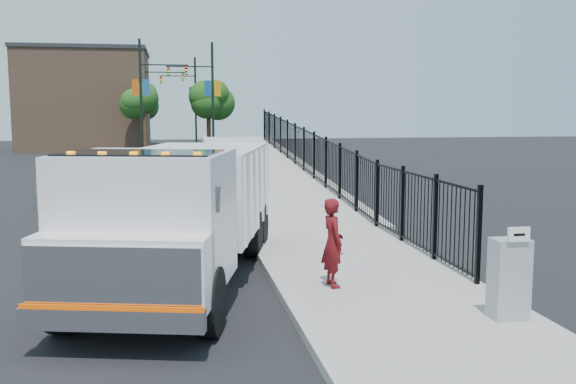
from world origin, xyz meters
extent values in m
plane|color=black|center=(0.00, 0.00, 0.00)|extent=(120.00, 120.00, 0.00)
cube|color=#9E998E|center=(1.93, -2.00, 0.06)|extent=(3.55, 12.00, 0.12)
cube|color=#ADAAA3|center=(0.00, -2.00, 0.08)|extent=(0.30, 12.00, 0.16)
cube|color=#9E998E|center=(2.12, 16.00, 0.00)|extent=(3.95, 24.06, 3.19)
cube|color=black|center=(3.55, 12.00, 0.90)|extent=(0.10, 28.00, 1.80)
cube|color=black|center=(-1.75, -0.26, 0.57)|extent=(2.77, 7.14, 0.23)
cube|color=white|center=(-2.34, -2.59, 1.62)|extent=(2.95, 2.84, 2.09)
cube|color=white|center=(-2.67, -3.86, 1.10)|extent=(2.56, 1.32, 1.04)
cube|color=silver|center=(-2.76, -4.23, 1.10)|extent=(2.35, 0.68, 0.89)
cube|color=silver|center=(-2.78, -4.31, 0.57)|extent=(2.48, 0.80, 0.29)
cube|color=#E14600|center=(-2.78, -4.31, 0.73)|extent=(2.44, 0.67, 0.06)
cube|color=black|center=(-2.41, -2.85, 2.25)|extent=(2.56, 1.89, 0.89)
cube|color=white|center=(-1.41, 1.05, 1.62)|extent=(3.52, 4.87, 1.78)
cube|color=silver|center=(-3.87, -3.28, 2.09)|extent=(0.08, 0.08, 0.37)
cube|color=silver|center=(-1.34, -3.93, 2.09)|extent=(0.08, 0.08, 0.37)
cube|color=orange|center=(-3.41, -2.97, 2.69)|extent=(0.12, 0.11, 0.06)
cube|color=orange|center=(-2.95, -3.08, 2.69)|extent=(0.12, 0.11, 0.06)
cube|color=orange|center=(-2.50, -3.20, 2.69)|extent=(0.12, 0.11, 0.06)
cube|color=orange|center=(-2.04, -3.32, 2.69)|extent=(0.12, 0.11, 0.06)
cube|color=orange|center=(-1.59, -3.43, 2.69)|extent=(0.12, 0.11, 0.06)
cylinder|color=black|center=(-3.59, -3.03, 0.52)|extent=(0.58, 1.10, 1.04)
cylinder|color=black|center=(-1.46, -3.57, 0.52)|extent=(0.58, 1.10, 1.04)
cylinder|color=black|center=(-2.32, 1.93, 0.52)|extent=(0.58, 1.10, 1.04)
cylinder|color=black|center=(-0.19, 1.39, 0.52)|extent=(0.58, 1.10, 1.04)
cylinder|color=black|center=(-2.03, 3.04, 0.52)|extent=(0.58, 1.10, 1.04)
cylinder|color=black|center=(0.09, 2.50, 0.52)|extent=(0.58, 1.10, 1.04)
imported|color=#5E0E12|center=(0.88, -1.68, 0.93)|extent=(0.45, 0.63, 1.62)
cube|color=gray|center=(3.10, -3.92, 0.75)|extent=(0.55, 0.40, 1.25)
cube|color=white|center=(3.10, -4.14, 1.48)|extent=(0.35, 0.04, 0.22)
ellipsoid|color=silver|center=(1.57, 0.92, 0.17)|extent=(0.43, 0.43, 0.11)
cylinder|color=black|center=(-3.99, 31.86, 4.00)|extent=(0.18, 0.18, 8.00)
cube|color=black|center=(-2.39, 31.86, 6.30)|extent=(3.20, 0.08, 0.08)
cube|color=black|center=(-0.95, 31.86, 5.95)|extent=(0.18, 0.22, 0.60)
cube|color=#1C538E|center=(-3.64, 31.86, 4.80)|extent=(0.45, 0.04, 1.10)
cube|color=#D94F0E|center=(-4.34, 31.86, 4.80)|extent=(0.45, 0.04, 1.10)
cylinder|color=black|center=(0.91, 33.27, 4.00)|extent=(0.18, 0.18, 8.00)
cube|color=black|center=(-0.69, 33.27, 6.30)|extent=(3.20, 0.08, 0.08)
cube|color=black|center=(-2.13, 33.27, 5.95)|extent=(0.18, 0.22, 0.60)
cube|color=orange|center=(1.26, 33.27, 4.80)|extent=(0.45, 0.04, 1.10)
cube|color=navy|center=(0.56, 33.27, 4.80)|extent=(0.45, 0.04, 1.10)
cylinder|color=black|center=(-4.06, 40.67, 4.00)|extent=(0.18, 0.18, 8.00)
cube|color=black|center=(-2.46, 40.67, 6.30)|extent=(3.20, 0.08, 0.08)
cube|color=black|center=(-1.02, 40.67, 5.95)|extent=(0.18, 0.22, 0.60)
cube|color=navy|center=(-3.71, 40.67, 4.80)|extent=(0.45, 0.04, 1.10)
cube|color=gold|center=(-4.41, 40.67, 4.80)|extent=(0.45, 0.04, 1.10)
cylinder|color=black|center=(0.17, 46.49, 4.00)|extent=(0.18, 0.18, 8.00)
cube|color=black|center=(-1.43, 46.49, 6.30)|extent=(3.20, 0.08, 0.08)
cube|color=black|center=(-2.87, 46.49, 5.95)|extent=(0.18, 0.22, 0.60)
cube|color=#C73205|center=(0.52, 46.49, 4.80)|extent=(0.45, 0.04, 1.10)
cube|color=navy|center=(-0.18, 46.49, 4.80)|extent=(0.45, 0.04, 1.10)
cylinder|color=#382314|center=(-4.01, 37.18, 1.60)|extent=(0.36, 0.36, 3.20)
sphere|color=#194714|center=(-4.01, 37.18, 4.00)|extent=(2.40, 2.40, 2.40)
cylinder|color=#382314|center=(0.90, 38.97, 1.60)|extent=(0.36, 0.36, 3.20)
sphere|color=#194714|center=(0.90, 38.97, 4.00)|extent=(2.53, 2.53, 2.53)
cylinder|color=#382314|center=(-4.87, 49.96, 1.60)|extent=(0.36, 0.36, 3.20)
sphere|color=#194714|center=(-4.87, 49.96, 4.00)|extent=(3.16, 3.16, 3.16)
cube|color=#8C664C|center=(-9.00, 44.00, 4.00)|extent=(10.00, 10.00, 8.00)
camera|label=1|loc=(-1.93, -12.75, 3.33)|focal=40.00mm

